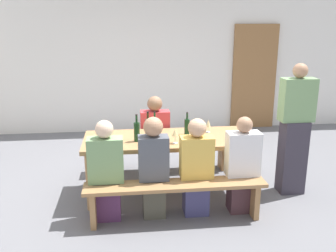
{
  "coord_description": "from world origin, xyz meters",
  "views": [
    {
      "loc": [
        -0.52,
        -4.49,
        2.18
      ],
      "look_at": [
        0.0,
        0.0,
        0.9
      ],
      "focal_mm": 40.29,
      "sensor_mm": 36.0,
      "label": 1
    }
  ],
  "objects_px": {
    "wine_glass_1": "(208,124)",
    "seated_guest_near_0": "(106,173)",
    "wine_bottle_3": "(187,126)",
    "seated_guest_far_0": "(155,139)",
    "seated_guest_near_1": "(154,169)",
    "wine_bottle_0": "(155,126)",
    "seated_guest_near_2": "(196,169)",
    "wine_glass_0": "(175,133)",
    "bench_near": "(176,191)",
    "standing_host": "(294,132)",
    "tasting_table": "(168,143)",
    "wine_bottle_1": "(137,131)",
    "wooden_door": "(254,77)",
    "seated_guest_near_3": "(242,168)",
    "bench_far": "(162,148)",
    "wine_bottle_2": "(148,128)"
  },
  "relations": [
    {
      "from": "wine_glass_1",
      "to": "seated_guest_near_0",
      "type": "height_order",
      "value": "seated_guest_near_0"
    },
    {
      "from": "wine_glass_1",
      "to": "wine_bottle_3",
      "type": "bearing_deg",
      "value": -169.18
    },
    {
      "from": "wine_glass_1",
      "to": "seated_guest_far_0",
      "type": "xyz_separation_m",
      "value": [
        -0.67,
        0.41,
        -0.31
      ]
    },
    {
      "from": "seated_guest_near_0",
      "to": "seated_guest_near_1",
      "type": "bearing_deg",
      "value": -90.0
    },
    {
      "from": "wine_bottle_3",
      "to": "seated_guest_near_0",
      "type": "relative_size",
      "value": 0.25
    },
    {
      "from": "wine_bottle_0",
      "to": "seated_guest_near_2",
      "type": "bearing_deg",
      "value": -59.02
    },
    {
      "from": "wine_bottle_0",
      "to": "wine_glass_0",
      "type": "bearing_deg",
      "value": -58.59
    },
    {
      "from": "bench_near",
      "to": "seated_guest_far_0",
      "type": "distance_m",
      "value": 1.32
    },
    {
      "from": "seated_guest_near_0",
      "to": "standing_host",
      "type": "bearing_deg",
      "value": -79.86
    },
    {
      "from": "tasting_table",
      "to": "wine_bottle_1",
      "type": "xyz_separation_m",
      "value": [
        -0.39,
        -0.11,
        0.2
      ]
    },
    {
      "from": "wine_bottle_0",
      "to": "seated_guest_near_2",
      "type": "xyz_separation_m",
      "value": [
        0.41,
        -0.69,
        -0.32
      ]
    },
    {
      "from": "wine_glass_1",
      "to": "seated_guest_near_1",
      "type": "relative_size",
      "value": 0.15
    },
    {
      "from": "wooden_door",
      "to": "seated_guest_near_1",
      "type": "relative_size",
      "value": 1.8
    },
    {
      "from": "tasting_table",
      "to": "standing_host",
      "type": "xyz_separation_m",
      "value": [
        1.59,
        -0.16,
        0.13
      ]
    },
    {
      "from": "wine_bottle_1",
      "to": "wine_glass_1",
      "type": "relative_size",
      "value": 1.96
    },
    {
      "from": "seated_guest_near_3",
      "to": "standing_host",
      "type": "relative_size",
      "value": 0.68
    },
    {
      "from": "wine_glass_1",
      "to": "seated_guest_near_2",
      "type": "xyz_separation_m",
      "value": [
        -0.29,
        -0.74,
        -0.32
      ]
    },
    {
      "from": "seated_guest_near_3",
      "to": "tasting_table",
      "type": "bearing_deg",
      "value": 54.05
    },
    {
      "from": "seated_guest_near_0",
      "to": "seated_guest_far_0",
      "type": "distance_m",
      "value": 1.32
    },
    {
      "from": "bench_far",
      "to": "seated_guest_near_1",
      "type": "distance_m",
      "value": 1.34
    },
    {
      "from": "wine_bottle_2",
      "to": "seated_guest_near_2",
      "type": "height_order",
      "value": "seated_guest_near_2"
    },
    {
      "from": "bench_far",
      "to": "seated_guest_near_0",
      "type": "xyz_separation_m",
      "value": [
        -0.75,
        -1.3,
        0.19
      ]
    },
    {
      "from": "wine_glass_1",
      "to": "seated_guest_far_0",
      "type": "distance_m",
      "value": 0.84
    },
    {
      "from": "wine_bottle_1",
      "to": "wine_glass_0",
      "type": "height_order",
      "value": "wine_bottle_1"
    },
    {
      "from": "wooden_door",
      "to": "tasting_table",
      "type": "relative_size",
      "value": 1.0
    },
    {
      "from": "tasting_table",
      "to": "seated_guest_near_3",
      "type": "xyz_separation_m",
      "value": [
        0.79,
        -0.58,
        -0.14
      ]
    },
    {
      "from": "bench_far",
      "to": "seated_guest_near_1",
      "type": "xyz_separation_m",
      "value": [
        -0.23,
        -1.3,
        0.22
      ]
    },
    {
      "from": "bench_far",
      "to": "seated_guest_far_0",
      "type": "relative_size",
      "value": 1.72
    },
    {
      "from": "wine_glass_1",
      "to": "wooden_door",
      "type": "bearing_deg",
      "value": 60.35
    },
    {
      "from": "wine_bottle_0",
      "to": "wine_bottle_3",
      "type": "xyz_separation_m",
      "value": [
        0.42,
        -0.01,
        -0.01
      ]
    },
    {
      "from": "wine_bottle_3",
      "to": "seated_guest_near_2",
      "type": "distance_m",
      "value": 0.75
    },
    {
      "from": "seated_guest_near_0",
      "to": "wooden_door",
      "type": "bearing_deg",
      "value": -39.49
    },
    {
      "from": "seated_guest_near_2",
      "to": "standing_host",
      "type": "height_order",
      "value": "standing_host"
    },
    {
      "from": "wooden_door",
      "to": "wine_bottle_0",
      "type": "distance_m",
      "value": 3.58
    },
    {
      "from": "seated_guest_near_0",
      "to": "seated_guest_near_3",
      "type": "relative_size",
      "value": 1.01
    },
    {
      "from": "wine_glass_1",
      "to": "seated_guest_near_3",
      "type": "bearing_deg",
      "value": -71.81
    },
    {
      "from": "wine_bottle_2",
      "to": "wine_bottle_0",
      "type": "bearing_deg",
      "value": 49.49
    },
    {
      "from": "wooden_door",
      "to": "standing_host",
      "type": "xyz_separation_m",
      "value": [
        -0.51,
        -3.05,
        -0.24
      ]
    },
    {
      "from": "bench_far",
      "to": "wine_glass_1",
      "type": "distance_m",
      "value": 0.94
    },
    {
      "from": "wine_bottle_2",
      "to": "wine_glass_1",
      "type": "distance_m",
      "value": 0.82
    },
    {
      "from": "wine_bottle_1",
      "to": "wine_bottle_3",
      "type": "relative_size",
      "value": 1.15
    },
    {
      "from": "bench_far",
      "to": "wine_bottle_1",
      "type": "distance_m",
      "value": 1.06
    },
    {
      "from": "tasting_table",
      "to": "wine_bottle_0",
      "type": "xyz_separation_m",
      "value": [
        -0.16,
        0.12,
        0.19
      ]
    },
    {
      "from": "tasting_table",
      "to": "seated_guest_far_0",
      "type": "distance_m",
      "value": 0.6
    },
    {
      "from": "bench_near",
      "to": "seated_guest_near_3",
      "type": "distance_m",
      "value": 0.83
    },
    {
      "from": "wine_bottle_2",
      "to": "seated_guest_near_3",
      "type": "distance_m",
      "value": 1.24
    },
    {
      "from": "wine_bottle_0",
      "to": "seated_guest_near_3",
      "type": "height_order",
      "value": "seated_guest_near_3"
    },
    {
      "from": "seated_guest_near_0",
      "to": "seated_guest_near_1",
      "type": "xyz_separation_m",
      "value": [
        0.53,
        -0.0,
        0.03
      ]
    },
    {
      "from": "wine_bottle_2",
      "to": "seated_guest_near_2",
      "type": "distance_m",
      "value": 0.84
    },
    {
      "from": "wooden_door",
      "to": "tasting_table",
      "type": "xyz_separation_m",
      "value": [
        -2.1,
        -2.89,
        -0.37
      ]
    }
  ]
}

